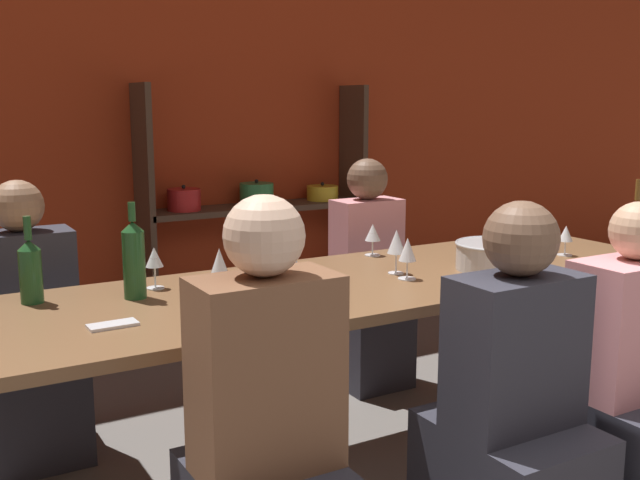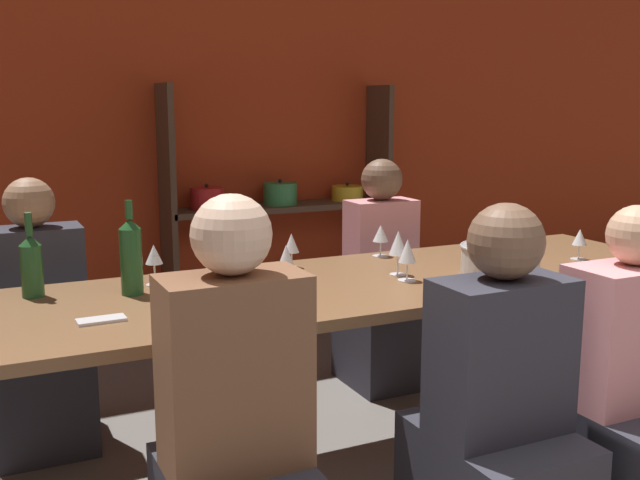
# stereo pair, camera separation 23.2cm
# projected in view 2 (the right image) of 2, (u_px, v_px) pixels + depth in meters

# --- Properties ---
(wall_back_red) EXTENTS (8.80, 0.06, 2.70)m
(wall_back_red) POSITION_uv_depth(u_px,v_px,m) (198.00, 118.00, 4.59)
(wall_back_red) COLOR #B23819
(wall_back_red) RESTS_ON ground_plane
(shelf_unit) EXTENTS (1.46, 0.30, 1.56)m
(shelf_unit) POSITION_uv_depth(u_px,v_px,m) (287.00, 243.00, 4.77)
(shelf_unit) COLOR #4C3828
(shelf_unit) RESTS_ON ground_plane
(dining_table) EXTENTS (3.14, 0.88, 0.77)m
(dining_table) POSITION_uv_depth(u_px,v_px,m) (331.00, 302.00, 2.87)
(dining_table) COLOR brown
(dining_table) RESTS_ON ground_plane
(mixing_bowl) EXTENTS (0.33, 0.33, 0.11)m
(mixing_bowl) POSITION_uv_depth(u_px,v_px,m) (500.00, 258.00, 3.02)
(mixing_bowl) COLOR #B7BABC
(mixing_bowl) RESTS_ON dining_table
(wine_bottle_green) EXTENTS (0.08, 0.08, 0.34)m
(wine_bottle_green) POSITION_uv_depth(u_px,v_px,m) (131.00, 256.00, 2.66)
(wine_bottle_green) COLOR #1E4C23
(wine_bottle_green) RESTS_ON dining_table
(wine_bottle_dark) EXTENTS (0.08, 0.08, 0.30)m
(wine_bottle_dark) POSITION_uv_depth(u_px,v_px,m) (31.00, 265.00, 2.63)
(wine_bottle_dark) COLOR #1E4C23
(wine_bottle_dark) RESTS_ON dining_table
(wine_glass_white_a) EXTENTS (0.07, 0.07, 0.14)m
(wine_glass_white_a) POSITION_uv_depth(u_px,v_px,m) (580.00, 239.00, 3.26)
(wine_glass_white_a) COLOR white
(wine_glass_white_a) RESTS_ON dining_table
(wine_glass_red_a) EXTENTS (0.07, 0.07, 0.18)m
(wine_glass_red_a) POSITION_uv_depth(u_px,v_px,m) (398.00, 244.00, 2.96)
(wine_glass_red_a) COLOR white
(wine_glass_red_a) RESTS_ON dining_table
(wine_glass_white_b) EXTENTS (0.07, 0.07, 0.16)m
(wine_glass_white_b) POSITION_uv_depth(u_px,v_px,m) (407.00, 253.00, 2.87)
(wine_glass_white_b) COLOR white
(wine_glass_white_b) RESTS_ON dining_table
(wine_glass_red_b) EXTENTS (0.07, 0.07, 0.16)m
(wine_glass_red_b) POSITION_uv_depth(u_px,v_px,m) (154.00, 256.00, 2.80)
(wine_glass_red_b) COLOR white
(wine_glass_red_b) RESTS_ON dining_table
(wine_glass_red_c) EXTENTS (0.07, 0.07, 0.14)m
(wine_glass_red_c) POSITION_uv_depth(u_px,v_px,m) (381.00, 235.00, 3.33)
(wine_glass_red_c) COLOR white
(wine_glass_red_c) RESTS_ON dining_table
(wine_glass_red_d) EXTENTS (0.07, 0.07, 0.17)m
(wine_glass_red_d) POSITION_uv_depth(u_px,v_px,m) (286.00, 258.00, 2.71)
(wine_glass_red_d) COLOR white
(wine_glass_red_d) RESTS_ON dining_table
(wine_glass_empty_a) EXTENTS (0.07, 0.07, 0.18)m
(wine_glass_empty_a) POSITION_uv_depth(u_px,v_px,m) (213.00, 262.00, 2.62)
(wine_glass_empty_a) COLOR white
(wine_glass_empty_a) RESTS_ON dining_table
(wine_glass_red_e) EXTENTS (0.06, 0.06, 0.15)m
(wine_glass_red_e) POSITION_uv_depth(u_px,v_px,m) (291.00, 244.00, 3.10)
(wine_glass_red_e) COLOR white
(wine_glass_red_e) RESTS_ON dining_table
(cell_phone) EXTENTS (0.15, 0.07, 0.01)m
(cell_phone) POSITION_uv_depth(u_px,v_px,m) (101.00, 320.00, 2.35)
(cell_phone) COLOR silver
(cell_phone) RESTS_ON dining_table
(person_near_a) EXTENTS (0.38, 0.47, 1.23)m
(person_near_a) POSITION_uv_depth(u_px,v_px,m) (237.00, 480.00, 2.00)
(person_near_a) COLOR #2D2D38
(person_near_a) RESTS_ON ground_plane
(person_far_a) EXTENTS (0.34, 0.43, 1.17)m
(person_far_a) POSITION_uv_depth(u_px,v_px,m) (380.00, 301.00, 3.85)
(person_far_a) COLOR #2D2D38
(person_far_a) RESTS_ON ground_plane
(person_near_b) EXTENTS (0.42, 0.52, 1.16)m
(person_near_b) POSITION_uv_depth(u_px,v_px,m) (497.00, 440.00, 2.30)
(person_near_b) COLOR #2D2D38
(person_near_b) RESTS_ON ground_plane
(person_far_b) EXTENTS (0.39, 0.49, 1.15)m
(person_far_b) POSITION_uv_depth(u_px,v_px,m) (39.00, 350.00, 3.16)
(person_far_b) COLOR #2D2D38
(person_far_b) RESTS_ON ground_plane
(person_near_c) EXTENTS (0.42, 0.52, 1.13)m
(person_near_c) POSITION_uv_depth(u_px,v_px,m) (623.00, 421.00, 2.48)
(person_near_c) COLOR #2D2D38
(person_near_c) RESTS_ON ground_plane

